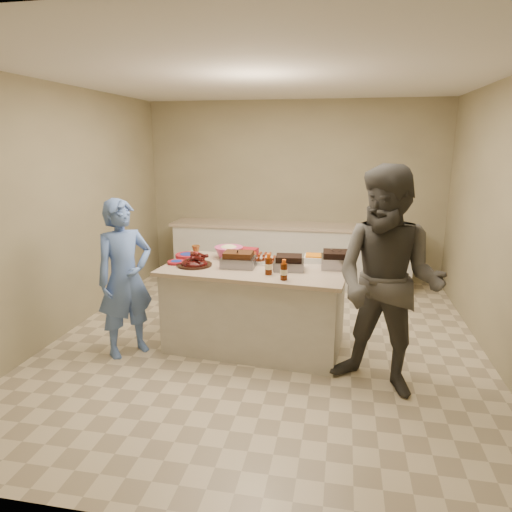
% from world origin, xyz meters
% --- Properties ---
extents(room, '(4.50, 5.00, 2.70)m').
position_xyz_m(room, '(0.00, 0.00, 0.00)').
color(room, gray).
rests_on(room, ground).
extents(back_counter, '(3.60, 0.64, 0.90)m').
position_xyz_m(back_counter, '(0.00, 2.20, 0.45)').
color(back_counter, beige).
rests_on(back_counter, ground).
extents(island, '(1.92, 1.13, 0.87)m').
position_xyz_m(island, '(-0.09, -0.13, 0.00)').
color(island, beige).
rests_on(island, ground).
extents(rib_platter, '(0.43, 0.43, 0.14)m').
position_xyz_m(rib_platter, '(-0.71, -0.20, 0.87)').
color(rib_platter, '#430B09').
rests_on(rib_platter, island).
extents(pulled_pork_tray, '(0.34, 0.26, 0.10)m').
position_xyz_m(pulled_pork_tray, '(-0.25, -0.17, 0.87)').
color(pulled_pork_tray, '#47230F').
rests_on(pulled_pork_tray, island).
extents(brisket_tray, '(0.31, 0.27, 0.09)m').
position_xyz_m(brisket_tray, '(0.26, -0.17, 0.87)').
color(brisket_tray, black).
rests_on(brisket_tray, island).
extents(roasting_pan, '(0.31, 0.31, 0.12)m').
position_xyz_m(roasting_pan, '(0.71, -0.01, 0.87)').
color(roasting_pan, gray).
rests_on(roasting_pan, island).
extents(coleslaw_bowl, '(0.34, 0.34, 0.21)m').
position_xyz_m(coleslaw_bowl, '(-0.44, 0.17, 0.87)').
color(coleslaw_bowl, '#C43D76').
rests_on(coleslaw_bowl, island).
extents(sausage_plate, '(0.32, 0.32, 0.05)m').
position_xyz_m(sausage_plate, '(-0.04, 0.07, 0.87)').
color(sausage_plate, silver).
rests_on(sausage_plate, island).
extents(mac_cheese_dish, '(0.30, 0.22, 0.08)m').
position_xyz_m(mac_cheese_dish, '(0.52, 0.20, 0.87)').
color(mac_cheese_dish, orange).
rests_on(mac_cheese_dish, island).
extents(bbq_bottle_a, '(0.07, 0.07, 0.20)m').
position_xyz_m(bbq_bottle_a, '(0.09, -0.38, 0.87)').
color(bbq_bottle_a, '#3F1503').
rests_on(bbq_bottle_a, island).
extents(bbq_bottle_b, '(0.07, 0.07, 0.19)m').
position_xyz_m(bbq_bottle_b, '(0.25, -0.52, 0.87)').
color(bbq_bottle_b, '#3F1503').
rests_on(bbq_bottle_b, island).
extents(mustard_bottle, '(0.05, 0.05, 0.12)m').
position_xyz_m(mustard_bottle, '(-0.16, -0.09, 0.87)').
color(mustard_bottle, yellow).
rests_on(mustard_bottle, island).
extents(sauce_bowl, '(0.14, 0.06, 0.14)m').
position_xyz_m(sauce_bowl, '(-0.05, -0.02, 0.87)').
color(sauce_bowl, silver).
rests_on(sauce_bowl, island).
extents(plate_stack_large, '(0.30, 0.30, 0.03)m').
position_xyz_m(plate_stack_large, '(-0.89, 0.12, 0.87)').
color(plate_stack_large, maroon).
rests_on(plate_stack_large, island).
extents(plate_stack_small, '(0.20, 0.20, 0.03)m').
position_xyz_m(plate_stack_small, '(-0.92, -0.16, 0.87)').
color(plate_stack_small, maroon).
rests_on(plate_stack_small, island).
extents(plastic_cup, '(0.10, 0.09, 0.09)m').
position_xyz_m(plastic_cup, '(-0.86, 0.32, 0.87)').
color(plastic_cup, brown).
rests_on(plastic_cup, island).
extents(basket_stack, '(0.21, 0.17, 0.09)m').
position_xyz_m(basket_stack, '(-0.24, 0.27, 0.87)').
color(basket_stack, maroon).
rests_on(basket_stack, island).
extents(guest_blue, '(1.58, 1.45, 0.38)m').
position_xyz_m(guest_blue, '(-1.33, -0.51, 0.00)').
color(guest_blue, '#567AC9').
rests_on(guest_blue, ground).
extents(guest_gray, '(1.66, 2.15, 0.73)m').
position_xyz_m(guest_gray, '(1.15, -0.76, 0.00)').
color(guest_gray, '#4C4A45').
rests_on(guest_gray, ground).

